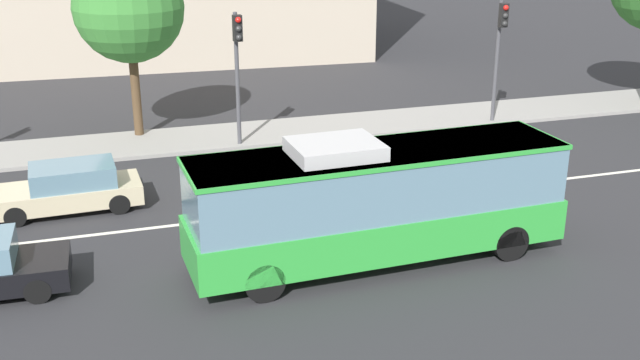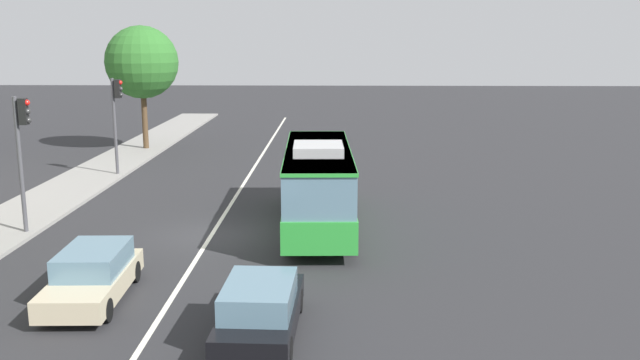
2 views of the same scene
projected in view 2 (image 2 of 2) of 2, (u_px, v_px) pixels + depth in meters
name	position (u px, v px, depth m)	size (l,w,h in m)	color
ground_plane	(211.00, 235.00, 25.76)	(160.00, 160.00, 0.00)	#28282B
lane_centre_line	(211.00, 235.00, 25.76)	(76.00, 0.16, 0.01)	silver
transit_bus	(318.00, 182.00, 26.58)	(10.08, 2.85, 3.46)	green
sedan_black	(260.00, 309.00, 16.95)	(4.55, 1.94, 1.46)	black
sedan_beige	(93.00, 275.00, 19.35)	(4.57, 1.97, 1.46)	#C6B793
traffic_light_near_corner	(117.00, 110.00, 35.91)	(0.34, 0.62, 5.20)	#47474C
traffic_light_far_corner	(22.00, 141.00, 25.10)	(0.34, 0.62, 5.20)	#47474C
street_tree_kerbside_centre	(142.00, 62.00, 43.88)	(4.64, 4.64, 8.02)	#4C3823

